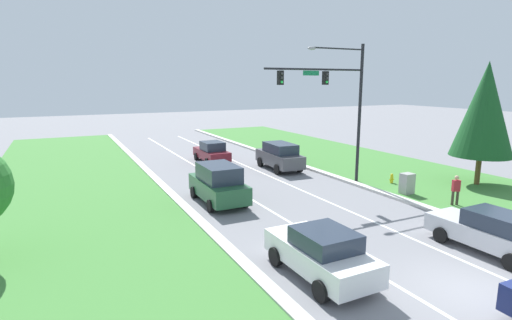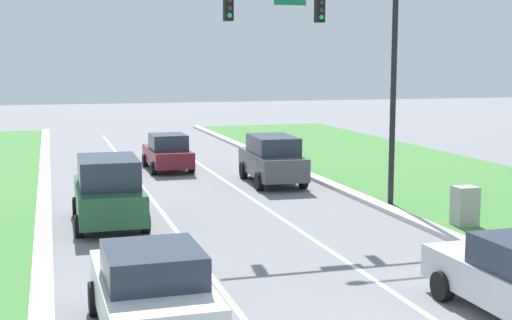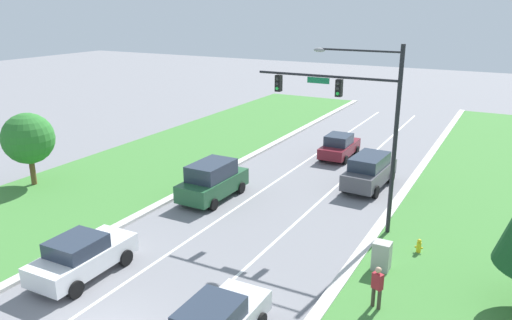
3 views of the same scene
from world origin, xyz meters
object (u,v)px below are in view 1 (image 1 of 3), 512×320
burgundy_sedan (212,152)px  silver_sedan (491,232)px  white_sedan (321,253)px  graphite_suv (280,156)px  conifer_near_right_tree (485,109)px  forest_suv (218,184)px  utility_cabinet (407,184)px  traffic_signal_mast (337,94)px  fire_hydrant (392,179)px  pedestrian (456,189)px

burgundy_sedan → silver_sedan: (3.47, -21.69, -0.01)m
burgundy_sedan → white_sedan: bearing=-100.6°
silver_sedan → graphite_suv: size_ratio=0.95×
burgundy_sedan → conifer_near_right_tree: (12.60, -14.76, 4.01)m
conifer_near_right_tree → silver_sedan: bearing=-142.8°
silver_sedan → white_sedan: 7.19m
forest_suv → conifer_near_right_tree: (16.22, -3.87, 3.77)m
burgundy_sedan → conifer_near_right_tree: conifer_near_right_tree is taller
silver_sedan → graphite_suv: (0.13, 16.69, 0.22)m
utility_cabinet → white_sedan: bearing=-149.9°
traffic_signal_mast → graphite_suv: (-0.73, 5.71, -4.75)m
fire_hydrant → forest_suv: bearing=173.9°
forest_suv → utility_cabinet: bearing=-17.9°
burgundy_sedan → silver_sedan: size_ratio=0.93×
forest_suv → conifer_near_right_tree: 17.10m
pedestrian → traffic_signal_mast: bearing=-42.8°
traffic_signal_mast → fire_hydrant: 6.68m
burgundy_sedan → silver_sedan: burgundy_sedan is taller
graphite_suv → conifer_near_right_tree: size_ratio=0.63×
traffic_signal_mast → fire_hydrant: (3.58, -1.41, -5.46)m
burgundy_sedan → pedestrian: burgundy_sedan is taller
burgundy_sedan → pedestrian: bearing=-67.3°
fire_hydrant → conifer_near_right_tree: 7.02m
traffic_signal_mast → white_sedan: traffic_signal_mast is taller
burgundy_sedan → white_sedan: 20.74m
traffic_signal_mast → forest_suv: size_ratio=1.90×
white_sedan → pedestrian: (11.00, 3.27, 0.07)m
traffic_signal_mast → pedestrian: size_ratio=5.24×
forest_suv → fire_hydrant: (11.52, -1.24, -0.73)m
pedestrian → white_sedan: bearing=38.3°
graphite_suv → pedestrian: 12.72m
traffic_signal_mast → conifer_near_right_tree: bearing=-26.1°
forest_suv → silver_sedan: bearing=-56.1°
silver_sedan → pedestrian: bearing=48.4°
white_sedan → conifer_near_right_tree: size_ratio=0.57×
silver_sedan → conifer_near_right_tree: bearing=36.4°
traffic_signal_mast → pedestrian: traffic_signal_mast is taller
white_sedan → pedestrian: white_sedan is taller
forest_suv → white_sedan: (0.01, -9.53, -0.20)m
traffic_signal_mast → silver_sedan: traffic_signal_mast is taller
white_sedan → fire_hydrant: 14.20m
graphite_suv → pedestrian: graphite_suv is taller
silver_sedan → forest_suv: forest_suv is taller
graphite_suv → burgundy_sedan: bearing=128.7°
utility_cabinet → fire_hydrant: utility_cabinet is taller
utility_cabinet → fire_hydrant: size_ratio=1.84×
forest_suv → pedestrian: 12.66m
graphite_suv → utility_cabinet: (3.24, -9.37, -0.41)m
graphite_suv → fire_hydrant: bearing=-55.9°
utility_cabinet → conifer_near_right_tree: bearing=-3.9°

